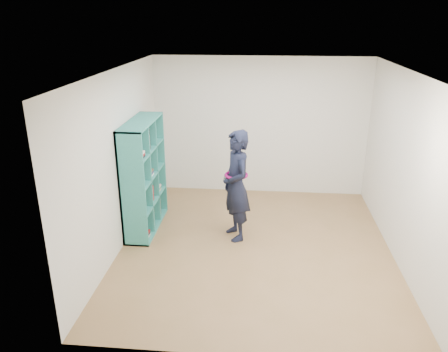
{
  "coord_description": "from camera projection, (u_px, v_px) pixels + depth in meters",
  "views": [
    {
      "loc": [
        0.07,
        -5.8,
        3.31
      ],
      "look_at": [
        -0.5,
        0.3,
        1.02
      ],
      "focal_mm": 35.0,
      "sensor_mm": 36.0,
      "label": 1
    }
  ],
  "objects": [
    {
      "name": "smartphone",
      "position": [
        225.0,
        178.0,
        6.59
      ],
      "size": [
        0.06,
        0.1,
        0.15
      ],
      "rotation": [
        0.36,
        0.0,
        0.5
      ],
      "color": "silver",
      "rests_on": "person"
    },
    {
      "name": "bookshelf",
      "position": [
        142.0,
        177.0,
        6.91
      ],
      "size": [
        0.39,
        1.34,
        1.78
      ],
      "color": "teal",
      "rests_on": "floor"
    },
    {
      "name": "wall_front",
      "position": [
        252.0,
        245.0,
        4.02
      ],
      "size": [
        4.0,
        0.02,
        2.6
      ],
      "primitive_type": "cube",
      "color": "white",
      "rests_on": "floor"
    },
    {
      "name": "ceiling",
      "position": [
        260.0,
        71.0,
        5.66
      ],
      "size": [
        4.5,
        4.5,
        0.0
      ],
      "primitive_type": "plane",
      "color": "white",
      "rests_on": "wall_back"
    },
    {
      "name": "wall_left",
      "position": [
        119.0,
        162.0,
        6.29
      ],
      "size": [
        0.02,
        4.5,
        2.6
      ],
      "primitive_type": "cube",
      "color": "white",
      "rests_on": "floor"
    },
    {
      "name": "person",
      "position": [
        236.0,
        186.0,
        6.59
      ],
      "size": [
        0.63,
        0.74,
        1.72
      ],
      "rotation": [
        0.0,
        0.0,
        -1.15
      ],
      "color": "black",
      "rests_on": "floor"
    },
    {
      "name": "wall_right",
      "position": [
        404.0,
        170.0,
        5.94
      ],
      "size": [
        0.02,
        4.5,
        2.6
      ],
      "primitive_type": "cube",
      "color": "white",
      "rests_on": "floor"
    },
    {
      "name": "floor",
      "position": [
        255.0,
        247.0,
        6.57
      ],
      "size": [
        4.5,
        4.5,
        0.0
      ],
      "primitive_type": "plane",
      "color": "olive",
      "rests_on": "ground"
    },
    {
      "name": "wall_back",
      "position": [
        260.0,
        127.0,
        8.22
      ],
      "size": [
        4.0,
        0.02,
        2.6
      ],
      "primitive_type": "cube",
      "color": "white",
      "rests_on": "floor"
    }
  ]
}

